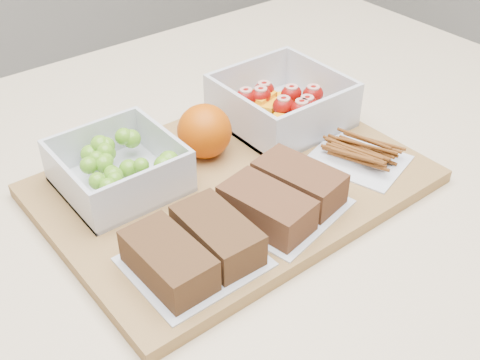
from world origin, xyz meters
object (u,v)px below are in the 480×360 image
(sandwich_bag_center, at_px, (283,196))
(sandwich_bag_left, at_px, (193,248))
(fruit_container, at_px, (281,106))
(grape_container, at_px, (120,167))
(pretzel_bag, at_px, (359,152))
(cutting_board, at_px, (234,183))
(orange, at_px, (204,131))

(sandwich_bag_center, bearing_deg, sandwich_bag_left, -175.98)
(fruit_container, xyz_separation_m, sandwich_bag_center, (-0.12, -0.14, -0.00))
(grape_container, distance_m, pretzel_bag, 0.28)
(cutting_board, bearing_deg, sandwich_bag_center, -85.87)
(orange, bearing_deg, grape_container, 174.81)
(sandwich_bag_left, bearing_deg, cutting_board, 37.12)
(pretzel_bag, bearing_deg, orange, 137.77)
(cutting_board, relative_size, sandwich_bag_center, 2.89)
(cutting_board, relative_size, fruit_container, 2.89)
(cutting_board, height_order, fruit_container, fruit_container)
(pretzel_bag, bearing_deg, grape_container, 151.46)
(orange, xyz_separation_m, pretzel_bag, (0.14, -0.12, -0.02))
(fruit_container, bearing_deg, pretzel_bag, -84.02)
(grape_container, distance_m, sandwich_bag_center, 0.19)
(grape_container, height_order, sandwich_bag_center, grape_container)
(fruit_container, bearing_deg, cutting_board, -153.80)
(orange, relative_size, pretzel_bag, 0.51)
(cutting_board, distance_m, orange, 0.07)
(orange, height_order, sandwich_bag_left, orange)
(fruit_container, height_order, pretzel_bag, fruit_container)
(grape_container, xyz_separation_m, sandwich_bag_left, (-0.01, -0.16, -0.00))
(cutting_board, xyz_separation_m, sandwich_bag_center, (0.01, -0.08, 0.03))
(grape_container, relative_size, pretzel_bag, 0.97)
(sandwich_bag_center, bearing_deg, orange, 91.56)
(cutting_board, distance_m, grape_container, 0.13)
(sandwich_bag_center, bearing_deg, cutting_board, 94.77)
(cutting_board, height_order, sandwich_bag_center, sandwich_bag_center)
(cutting_board, relative_size, grape_container, 3.34)
(fruit_container, distance_m, orange, 0.12)
(sandwich_bag_center, relative_size, pretzel_bag, 1.13)
(cutting_board, bearing_deg, grape_container, 146.11)
(cutting_board, distance_m, pretzel_bag, 0.15)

